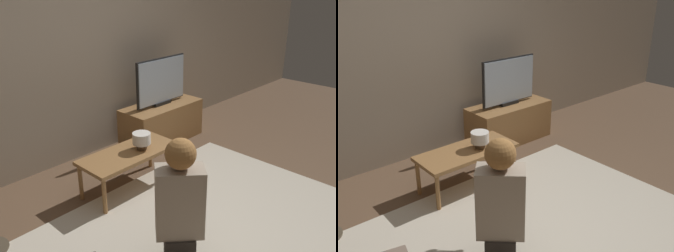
# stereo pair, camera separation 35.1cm
# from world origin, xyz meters

# --- Properties ---
(ground_plane) EXTENTS (10.00, 10.00, 0.00)m
(ground_plane) POSITION_xyz_m (0.00, 0.00, 0.00)
(ground_plane) COLOR brown
(wall_back) EXTENTS (10.00, 0.06, 2.60)m
(wall_back) POSITION_xyz_m (0.00, 1.93, 1.30)
(wall_back) COLOR tan
(wall_back) RESTS_ON ground_plane
(rug) EXTENTS (2.76, 2.03, 0.02)m
(rug) POSITION_xyz_m (0.00, 0.00, 0.01)
(rug) COLOR beige
(rug) RESTS_ON ground_plane
(tv_stand) EXTENTS (1.07, 0.47, 0.49)m
(tv_stand) POSITION_xyz_m (1.04, 1.54, 0.24)
(tv_stand) COLOR olive
(tv_stand) RESTS_ON ground_plane
(tv) EXTENTS (0.79, 0.08, 0.59)m
(tv) POSITION_xyz_m (1.04, 1.54, 0.78)
(tv) COLOR black
(tv) RESTS_ON tv_stand
(coffee_table) EXTENTS (0.99, 0.44, 0.40)m
(coffee_table) POSITION_xyz_m (-0.02, 0.95, 0.36)
(coffee_table) COLOR olive
(coffee_table) RESTS_ON ground_plane
(person_kneeling) EXTENTS (0.73, 0.77, 1.00)m
(person_kneeling) POSITION_xyz_m (-0.48, -0.12, 0.52)
(person_kneeling) COLOR #332D28
(person_kneeling) RESTS_ON rug
(table_lamp) EXTENTS (0.18, 0.18, 0.17)m
(table_lamp) POSITION_xyz_m (0.11, 0.90, 0.50)
(table_lamp) COLOR #4C3823
(table_lamp) RESTS_ON coffee_table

